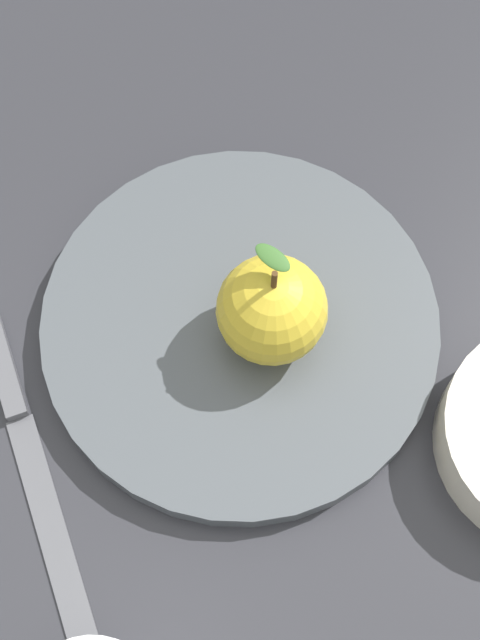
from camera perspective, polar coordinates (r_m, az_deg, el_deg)
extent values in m
plane|color=#2D2D33|center=(0.62, -2.00, -1.57)|extent=(2.40, 2.40, 0.00)
cylinder|color=#4C5156|center=(0.62, 0.00, -0.39)|extent=(0.26, 0.26, 0.02)
torus|color=#4C5156|center=(0.61, 0.00, -0.19)|extent=(0.26, 0.26, 0.01)
sphere|color=gold|center=(0.57, 1.95, 0.86)|extent=(0.07, 0.07, 0.07)
cylinder|color=#4C3319|center=(0.54, 2.10, 2.67)|extent=(0.00, 0.00, 0.02)
ellipsoid|color=#386628|center=(0.54, 2.03, 3.86)|extent=(0.02, 0.03, 0.01)
cube|color=#59595E|center=(0.60, -11.59, -12.32)|extent=(0.15, 0.06, 0.00)
cube|color=#59595E|center=(0.63, -14.37, -2.76)|extent=(0.08, 0.04, 0.01)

